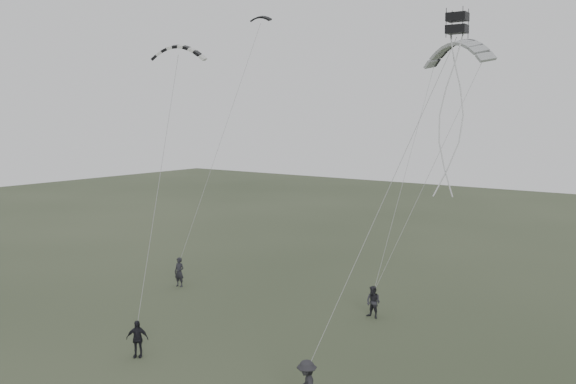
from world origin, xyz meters
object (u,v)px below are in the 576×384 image
Objects in this scene: flyer_right at (373,302)px; flyer_center at (137,339)px; kite_dark_small at (261,17)px; flyer_left at (179,272)px; kite_striped at (178,47)px; kite_pale_large at (458,42)px; kite_box at (457,23)px.

flyer_right reaches higher than flyer_center.
flyer_left is at bearing -125.50° from kite_dark_small.
flyer_center is at bearing -99.15° from kite_striped.
kite_striped is at bearing -110.67° from kite_pale_large.
kite_pale_large is at bearing 81.00° from flyer_right.
kite_box is at bearing -45.93° from kite_pale_large.
flyer_right is 12.13m from flyer_center.
flyer_left is at bearing 165.84° from kite_box.
flyer_center is at bearing -90.89° from kite_pale_large.
kite_striped is 3.78× the size of kite_box.
flyer_right is (12.44, 2.02, -0.07)m from flyer_left.
flyer_center is 18.47m from kite_box.
kite_dark_small reaches higher than flyer_left.
kite_dark_small is 0.30× the size of kite_pale_large.
flyer_left is at bearing -162.35° from flyer_right.
kite_pale_large reaches higher than flyer_right.
flyer_right is 1.23× the size of kite_dark_small.
flyer_center is at bearing -89.06° from kite_dark_small.
kite_dark_small is 1.85× the size of kite_box.
kite_pale_large reaches higher than flyer_left.
flyer_right is 15.00m from kite_box.
kite_dark_small is 8.99m from kite_striped.
flyer_center is 0.36× the size of kite_pale_large.
flyer_left is 21.44m from kite_pale_large.
kite_box reaches higher than flyer_left.
flyer_left is 2.47× the size of kite_box.
kite_box reaches higher than flyer_right.
kite_striped is at bearing -48.19° from flyer_left.
kite_pale_large is 15.47m from kite_striped.
kite_striped is (-3.03, 5.72, 13.33)m from flyer_center.
flyer_left is 10.53m from flyer_center.
flyer_left is at bearing 103.13° from kite_striped.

